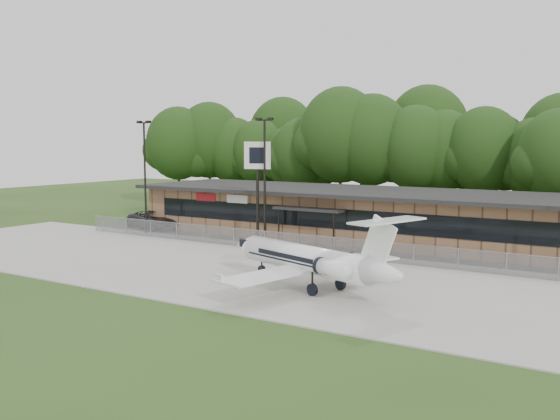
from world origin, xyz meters
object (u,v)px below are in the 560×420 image
Objects in this scene: business_jet at (312,261)px; pole_sign at (257,166)px; suv at (155,220)px; terminal at (361,214)px.

pole_sign reaches higher than business_jet.
pole_sign is (13.53, -2.32, 5.50)m from suv.
terminal is at bearing 124.93° from business_jet.
pole_sign is at bearing -83.69° from suv.
business_jet is 16.70m from pole_sign.
business_jet is (5.46, -18.44, -0.51)m from terminal.
business_jet reaches higher than terminal.
suv is at bearing -166.03° from terminal.
business_jet is at bearing -58.56° from pole_sign.
pole_sign reaches higher than terminal.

